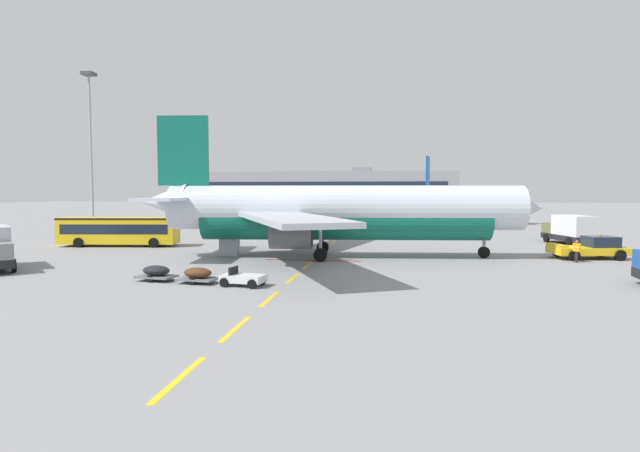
% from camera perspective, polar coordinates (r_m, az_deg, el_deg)
% --- Properties ---
extents(ground, '(400.00, 400.00, 0.00)m').
position_cam_1_polar(ground, '(61.90, 22.50, -1.69)').
color(ground, gray).
extents(apron_paint_markings, '(8.00, 98.47, 0.01)m').
position_cam_1_polar(apron_paint_markings, '(58.35, 1.59, -1.71)').
color(apron_paint_markings, yellow).
rests_on(apron_paint_markings, ground).
extents(airliner_foreground, '(34.82, 34.47, 12.20)m').
position_cam_1_polar(airliner_foreground, '(44.17, 2.02, 1.60)').
color(airliner_foreground, silver).
rests_on(airliner_foreground, ground).
extents(pushback_tug, '(6.38, 3.93, 2.08)m').
position_cam_1_polar(pushback_tug, '(49.19, 27.85, -2.18)').
color(pushback_tug, yellow).
rests_on(pushback_tug, ground).
extents(airliner_mid_left, '(35.61, 36.23, 12.72)m').
position_cam_1_polar(airliner_mid_left, '(93.43, 11.02, 2.87)').
color(airliner_mid_left, silver).
rests_on(airliner_mid_left, ground).
extents(apron_shuttle_bus, '(12.26, 4.11, 3.00)m').
position_cam_1_polar(apron_shuttle_bus, '(57.09, -21.43, -0.35)').
color(apron_shuttle_bus, yellow).
rests_on(apron_shuttle_bus, ground).
extents(ground_power_truck, '(3.93, 7.36, 3.14)m').
position_cam_1_polar(ground_power_truck, '(61.03, 25.99, -0.31)').
color(ground_power_truck, black).
rests_on(ground_power_truck, ground).
extents(baggage_train, '(8.72, 2.89, 1.14)m').
position_cam_1_polar(baggage_train, '(32.92, -13.37, -5.30)').
color(baggage_train, silver).
rests_on(baggage_train, ground).
extents(ground_crew_worker, '(0.54, 0.57, 1.79)m').
position_cam_1_polar(ground_crew_worker, '(46.04, 26.61, -2.37)').
color(ground_crew_worker, '#232328').
rests_on(ground_crew_worker, ground).
extents(uld_cargo_container, '(1.78, 1.74, 1.60)m').
position_cam_1_polar(uld_cargo_container, '(46.77, -10.01, -2.20)').
color(uld_cargo_container, '#B7BCC6').
rests_on(uld_cargo_container, ground).
extents(apron_light_mast_near, '(1.80, 1.80, 24.05)m').
position_cam_1_polar(apron_light_mast_near, '(88.81, -24.14, 9.59)').
color(apron_light_mast_near, slate).
rests_on(apron_light_mast_near, ground).
extents(terminal_satellite, '(83.57, 25.57, 13.25)m').
position_cam_1_polar(terminal_satellite, '(169.14, 0.45, 3.97)').
color(terminal_satellite, gray).
rests_on(terminal_satellite, ground).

